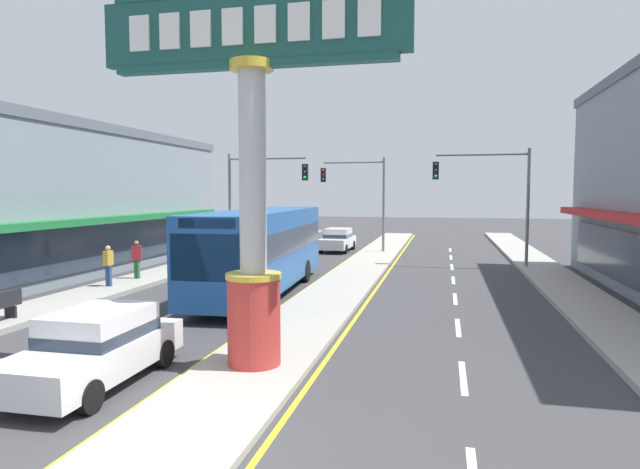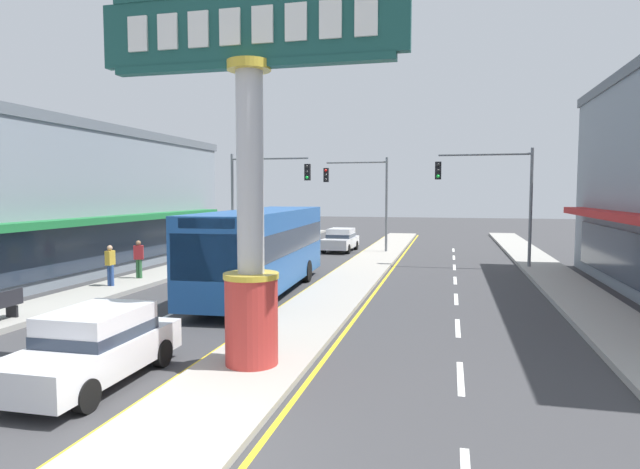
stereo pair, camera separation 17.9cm
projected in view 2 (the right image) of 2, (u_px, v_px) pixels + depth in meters
name	position (u px, v px, depth m)	size (l,w,h in m)	color
ground_plane	(149.00, 461.00, 7.98)	(160.00, 160.00, 0.00)	#3A3A3D
median_strip	(356.00, 275.00, 25.42)	(2.46, 52.00, 0.14)	#A39E93
sidewalk_left	(161.00, 274.00, 25.57)	(2.28, 60.00, 0.18)	#9E9B93
sidewalk_right	(571.00, 290.00, 21.40)	(2.28, 60.00, 0.18)	#9E9B93
lane_markings	(351.00, 281.00, 24.12)	(9.20, 52.00, 0.01)	silver
district_sign	(250.00, 169.00, 11.76)	(6.85, 1.23, 8.17)	#B7332D
storefront_left	(53.00, 199.00, 27.01)	(8.28, 23.01, 7.21)	gray
traffic_light_left_side	(260.00, 187.00, 31.36)	(4.86, 0.46, 6.20)	slate
traffic_light_right_side	(495.00, 187.00, 27.73)	(4.86, 0.46, 6.20)	slate
traffic_light_median_far	(363.00, 189.00, 35.15)	(4.20, 0.46, 6.20)	slate
sedan_near_right_lane	(94.00, 346.00, 11.22)	(1.86, 4.31, 1.53)	silver
sedan_far_right_lane	(341.00, 240.00, 36.38)	(1.92, 4.34, 1.53)	silver
bus_near_left_lane	(262.00, 246.00, 21.21)	(3.06, 11.31, 3.26)	#1E5199
pedestrian_near_kerb	(139.00, 257.00, 23.83)	(0.45, 0.36, 1.67)	#336B3D
pedestrian_far_side	(110.00, 263.00, 21.87)	(0.28, 0.40, 1.65)	#2D4C8C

